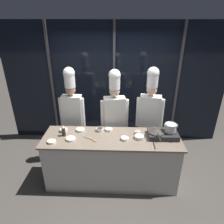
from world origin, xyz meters
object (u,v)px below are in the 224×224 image
at_px(portable_stove, 163,134).
at_px(prep_bowl_mushrooms, 138,132).
at_px(prep_bowl_shrimp, 52,141).
at_px(prep_bowl_soy_glaze, 100,129).
at_px(prep_bowl_garlic, 125,138).
at_px(prep_bowl_noodles, 71,139).
at_px(prep_bowl_chicken, 109,129).
at_px(prep_bowl_bean_sprouts, 64,130).
at_px(serving_spoon_slotted, 93,140).
at_px(stock_pot, 171,128).
at_px(chef_line, 150,109).
at_px(squeeze_bottle_soy, 64,131).
at_px(chef_head, 72,108).
at_px(prep_bowl_ginger, 80,130).
at_px(chef_sous, 114,112).
at_px(frying_pan, 157,130).
at_px(prep_bowl_rice, 139,137).

relative_size(portable_stove, prep_bowl_mushrooms, 5.29).
relative_size(prep_bowl_shrimp, prep_bowl_soy_glaze, 1.07).
height_order(prep_bowl_garlic, prep_bowl_noodles, prep_bowl_garlic).
distance_m(prep_bowl_chicken, prep_bowl_garlic, 0.39).
relative_size(prep_bowl_bean_sprouts, serving_spoon_slotted, 0.52).
height_order(stock_pot, prep_bowl_garlic, stock_pot).
bearing_deg(prep_bowl_noodles, prep_bowl_soy_glaze, 33.82).
relative_size(stock_pot, chef_line, 0.11).
distance_m(portable_stove, squeeze_bottle_soy, 1.66).
bearing_deg(chef_head, prep_bowl_soy_glaze, 143.24).
relative_size(prep_bowl_shrimp, chef_line, 0.07).
bearing_deg(chef_head, portable_stove, 160.92).
distance_m(prep_bowl_ginger, serving_spoon_slotted, 0.39).
bearing_deg(prep_bowl_soy_glaze, chef_sous, 55.72).
bearing_deg(frying_pan, serving_spoon_slotted, -171.32).
xyz_separation_m(prep_bowl_mushrooms, prep_bowl_chicken, (-0.50, 0.10, -0.01)).
xyz_separation_m(portable_stove, prep_bowl_soy_glaze, (-1.07, 0.14, -0.02)).
height_order(squeeze_bottle_soy, prep_bowl_ginger, squeeze_bottle_soy).
bearing_deg(prep_bowl_rice, prep_bowl_mushrooms, 96.36).
relative_size(squeeze_bottle_soy, prep_bowl_soy_glaze, 1.56).
bearing_deg(prep_bowl_shrimp, prep_bowl_bean_sprouts, 73.82).
relative_size(prep_bowl_chicken, chef_sous, 0.07).
relative_size(prep_bowl_mushrooms, serving_spoon_slotted, 0.36).
relative_size(stock_pot, squeeze_bottle_soy, 1.10).
relative_size(prep_bowl_ginger, prep_bowl_rice, 0.97).
xyz_separation_m(prep_bowl_rice, prep_bowl_noodles, (-1.12, -0.08, -0.01)).
distance_m(prep_bowl_shrimp, chef_sous, 1.25).
xyz_separation_m(prep_bowl_bean_sprouts, chef_line, (1.55, 0.46, 0.21)).
xyz_separation_m(frying_pan, prep_bowl_garlic, (-0.52, -0.11, -0.10)).
bearing_deg(prep_bowl_shrimp, chef_line, 26.35).
bearing_deg(chef_line, prep_bowl_shrimp, 35.06).
bearing_deg(frying_pan, stock_pot, 1.07).
bearing_deg(chef_sous, chef_line, 175.75).
bearing_deg(chef_line, frying_pan, 102.82).
bearing_deg(chef_line, chef_sous, 13.83).
bearing_deg(prep_bowl_chicken, prep_bowl_mushrooms, -11.46).
bearing_deg(prep_bowl_ginger, frying_pan, -6.04).
bearing_deg(prep_bowl_shrimp, prep_bowl_ginger, 44.41).
bearing_deg(prep_bowl_ginger, stock_pot, -5.00).
bearing_deg(serving_spoon_slotted, chef_head, 123.51).
bearing_deg(serving_spoon_slotted, prep_bowl_soy_glaze, 75.07).
height_order(prep_bowl_soy_glaze, chef_head, chef_head).
xyz_separation_m(prep_bowl_shrimp, prep_bowl_garlic, (1.17, 0.13, 0.00)).
height_order(portable_stove, serving_spoon_slotted, portable_stove).
xyz_separation_m(frying_pan, prep_bowl_chicken, (-0.80, 0.17, -0.10)).
xyz_separation_m(prep_bowl_soy_glaze, chef_line, (0.92, 0.42, 0.21)).
xyz_separation_m(portable_stove, prep_bowl_chicken, (-0.91, 0.16, -0.02)).
bearing_deg(frying_pan, portable_stove, 1.99).
relative_size(squeeze_bottle_soy, chef_sous, 0.10).
bearing_deg(prep_bowl_garlic, prep_bowl_soy_glaze, 148.68).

